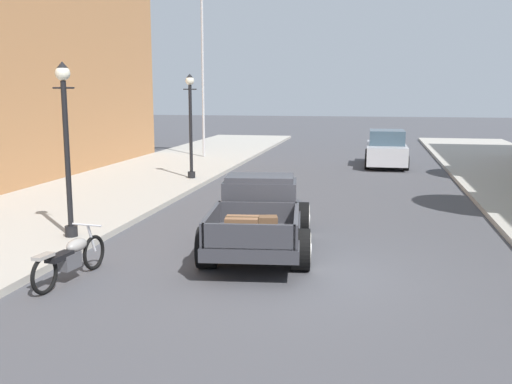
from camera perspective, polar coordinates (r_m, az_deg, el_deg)
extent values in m
plane|color=#47474C|center=(11.12, 3.43, -7.86)|extent=(140.00, 140.00, 0.00)
cube|color=#333338|center=(12.52, 0.29, -3.28)|extent=(2.33, 5.07, 0.24)
cube|color=#333338|center=(12.75, 0.41, -0.65)|extent=(1.68, 1.28, 0.80)
cube|color=#333338|center=(12.63, 0.39, 1.37)|extent=(1.54, 1.10, 0.12)
cube|color=#3D4C5B|center=(13.28, 0.59, 0.48)|extent=(1.32, 0.20, 0.44)
cube|color=#333338|center=(14.05, 0.79, -0.25)|extent=(1.49, 1.65, 0.52)
cube|color=silver|center=(14.84, 1.00, 0.21)|extent=(0.69, 0.18, 0.47)
cube|color=#333338|center=(11.13, -0.25, -4.20)|extent=(1.93, 2.29, 0.04)
cube|color=#333338|center=(11.17, -4.40, -3.01)|extent=(0.33, 2.09, 0.44)
cube|color=#333338|center=(11.04, 3.94, -3.16)|extent=(0.33, 2.09, 0.44)
cube|color=#333338|center=(10.10, -0.74, -4.37)|extent=(1.62, 0.27, 0.44)
cube|color=#333338|center=(12.06, 0.15, -2.03)|extent=(1.62, 0.27, 0.44)
cylinder|color=black|center=(13.95, -2.98, -2.52)|extent=(0.45, 0.84, 0.80)
cylinder|color=silver|center=(13.97, -3.73, -2.50)|extent=(0.09, 0.65, 0.66)
cylinder|color=silver|center=(13.97, -3.77, -2.50)|extent=(0.05, 0.24, 0.24)
cylinder|color=black|center=(13.83, 4.42, -2.64)|extent=(0.45, 0.84, 0.80)
cylinder|color=silver|center=(13.83, 5.19, -2.65)|extent=(0.09, 0.65, 0.66)
cylinder|color=silver|center=(13.83, 5.23, -2.65)|extent=(0.05, 0.24, 0.24)
cylinder|color=black|center=(11.36, -4.77, -5.41)|extent=(0.45, 0.84, 0.80)
cylinder|color=silver|center=(11.39, -5.69, -5.38)|extent=(0.09, 0.65, 0.66)
cylinder|color=silver|center=(11.39, -5.74, -5.38)|extent=(0.05, 0.24, 0.24)
cylinder|color=black|center=(11.21, 4.37, -5.60)|extent=(0.45, 0.84, 0.80)
cylinder|color=silver|center=(11.21, 5.32, -5.61)|extent=(0.09, 0.65, 0.66)
cylinder|color=silver|center=(11.21, 5.37, -5.61)|extent=(0.05, 0.24, 0.24)
cube|color=brown|center=(10.75, -1.37, -3.49)|extent=(0.65, 0.51, 0.40)
cube|color=#3D2D1E|center=(10.75, -1.37, -3.49)|extent=(0.62, 0.12, 0.42)
cube|color=brown|center=(11.36, 0.98, -3.07)|extent=(0.50, 0.42, 0.28)
torus|color=black|center=(11.64, -15.51, -5.70)|extent=(0.15, 0.67, 0.67)
torus|color=black|center=(10.51, -19.90, -7.59)|extent=(0.15, 0.67, 0.67)
cube|color=#4C4C51|center=(11.01, -17.75, -6.42)|extent=(0.29, 0.47, 0.28)
ellipsoid|color=gray|center=(11.15, -17.06, -4.96)|extent=(0.32, 0.55, 0.24)
cube|color=black|center=(10.78, -18.58, -5.98)|extent=(0.28, 0.58, 0.10)
cylinder|color=silver|center=(11.51, -15.74, -4.33)|extent=(0.08, 0.26, 0.58)
cylinder|color=silver|center=(11.35, -16.14, -3.09)|extent=(0.62, 0.11, 0.04)
cube|color=gray|center=(10.43, -20.01, -5.91)|extent=(0.23, 0.42, 0.06)
cube|color=#B7B7BC|center=(27.25, 12.55, 3.75)|extent=(1.76, 4.32, 0.80)
cube|color=#384C5B|center=(27.04, 12.62, 5.23)|extent=(1.54, 2.01, 0.64)
cylinder|color=black|center=(28.55, 10.81, 3.51)|extent=(0.23, 0.66, 0.66)
cylinder|color=black|center=(28.60, 14.12, 3.39)|extent=(0.23, 0.66, 0.66)
cylinder|color=black|center=(25.99, 10.79, 2.90)|extent=(0.23, 0.66, 0.66)
cylinder|color=black|center=(26.04, 14.42, 2.78)|extent=(0.23, 0.66, 0.66)
cylinder|color=black|center=(13.80, -17.54, -3.65)|extent=(0.28, 0.28, 0.24)
cylinder|color=black|center=(13.52, -17.91, 3.46)|extent=(0.12, 0.12, 3.20)
cylinder|color=black|center=(13.45, -18.24, 9.61)|extent=(0.50, 0.04, 0.04)
sphere|color=silver|center=(13.46, -18.31, 10.92)|extent=(0.32, 0.32, 0.32)
cone|color=black|center=(13.46, -18.35, 11.69)|extent=(0.24, 0.24, 0.14)
cylinder|color=black|center=(22.13, -6.29, 1.68)|extent=(0.28, 0.28, 0.24)
cylinder|color=black|center=(21.95, -6.38, 6.13)|extent=(0.12, 0.12, 3.20)
cylinder|color=black|center=(21.91, -6.45, 9.91)|extent=(0.50, 0.04, 0.04)
sphere|color=silver|center=(21.91, -6.46, 10.72)|extent=(0.32, 0.32, 0.32)
cone|color=black|center=(21.92, -6.47, 11.19)|extent=(0.24, 0.24, 0.14)
cylinder|color=#B2B2B7|center=(29.21, -5.21, 12.26)|extent=(0.12, 0.12, 9.00)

